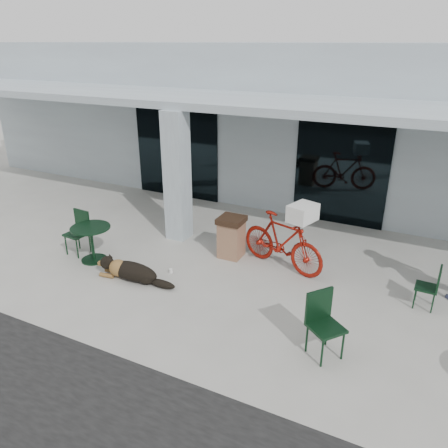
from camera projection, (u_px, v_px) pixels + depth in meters
The scene contains 15 objects.
ground at pixel (183, 295), 8.47m from camera, with size 80.00×80.00×0.00m, color #B1B0A7.
building at pixel (313, 115), 14.62m from camera, with size 22.00×7.00×4.50m, color silver.
storefront_glass_left at pixel (177, 154), 13.37m from camera, with size 2.80×0.06×2.70m, color black.
storefront_glass_right at pixel (341, 174), 11.32m from camera, with size 2.40×0.06×2.70m, color black.
column at pixel (177, 177), 10.38m from camera, with size 0.50×0.50×3.12m, color silver.
overhang at pixel (258, 103), 10.20m from camera, with size 22.00×2.80×0.18m, color silver.
bicycle at pixel (282, 242), 9.26m from camera, with size 0.57×2.03×1.22m, color maroon.
laundry_basket at pixel (303, 213), 8.67m from camera, with size 0.58×0.43×0.34m, color white.
dog at pixel (133, 270), 8.90m from camera, with size 1.33×0.44×0.44m, color black, non-canonical shape.
cup_near_dog at pixel (171, 271), 9.24m from camera, with size 0.08×0.08×0.09m, color white.
cafe_table_near at pixel (92, 244), 9.65m from camera, with size 0.86×0.86×0.81m, color #11311B, non-canonical shape.
cafe_chair_near at pixel (76, 233), 9.92m from camera, with size 0.46×0.50×1.01m, color #11311B, non-canonical shape.
cafe_chair_far_a at pixel (326, 327), 6.64m from camera, with size 0.48×0.52×1.06m, color #11311B, non-canonical shape.
cafe_chair_far_b at pixel (426, 287), 7.93m from camera, with size 0.38×0.42×0.84m, color #11311B, non-canonical shape.
trash_receptacle at pixel (231, 237), 9.81m from camera, with size 0.56×0.56×0.95m, color #8F644A, non-canonical shape.
Camera 1 is at (3.94, -6.17, 4.55)m, focal length 35.00 mm.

